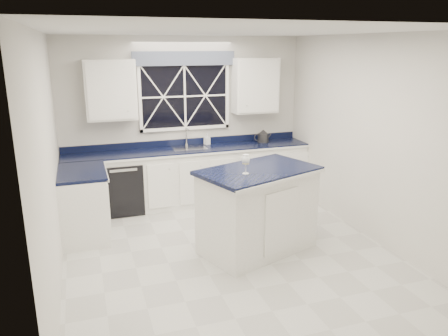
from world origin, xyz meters
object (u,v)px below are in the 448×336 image
object	(u,v)px
island	(257,210)
wine_glass	(246,161)
soap_bottle	(207,139)
dishwasher	(123,186)
kettle	(263,136)
faucet	(187,136)

from	to	relation	value
island	wine_glass	size ratio (longest dim) A/B	7.01
wine_glass	soap_bottle	size ratio (longest dim) A/B	1.26
dishwasher	soap_bottle	world-z (taller)	soap_bottle
island	soap_bottle	distance (m)	2.18
soap_bottle	island	bearing A→B (deg)	-88.93
island	kettle	distance (m)	2.25
kettle	island	bearing A→B (deg)	-107.37
faucet	wine_glass	distance (m)	2.29
dishwasher	wine_glass	bearing A→B (deg)	-58.86
island	wine_glass	world-z (taller)	wine_glass
island	kettle	size ratio (longest dim) A/B	5.36
island	soap_bottle	xyz separation A→B (m)	(-0.04, 2.12, 0.49)
soap_bottle	kettle	bearing A→B (deg)	-7.70
wine_glass	soap_bottle	world-z (taller)	wine_glass
kettle	wine_glass	xyz separation A→B (m)	(-1.15, -2.14, 0.20)
wine_glass	kettle	bearing A→B (deg)	61.73
soap_bottle	dishwasher	bearing A→B (deg)	-172.65
dishwasher	faucet	xyz separation A→B (m)	(1.10, 0.19, 0.69)
faucet	soap_bottle	size ratio (longest dim) A/B	1.61
island	kettle	xyz separation A→B (m)	(0.92, 1.99, 0.50)
soap_bottle	wine_glass	bearing A→B (deg)	-94.72
dishwasher	soap_bottle	bearing A→B (deg)	7.35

